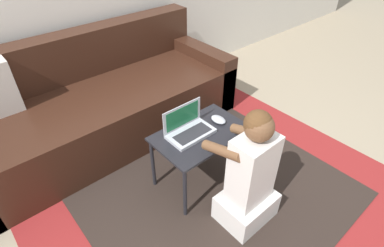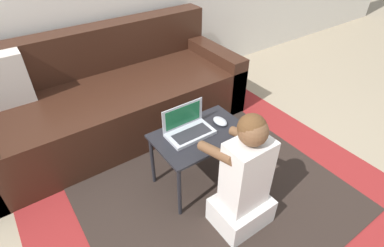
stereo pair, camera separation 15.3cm
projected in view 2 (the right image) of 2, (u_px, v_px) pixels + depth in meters
ground_plane at (211, 203)px, 1.94m from camera, size 16.00×16.00×0.00m
area_rug at (218, 198)px, 1.97m from camera, size 2.25×1.89×0.01m
couch at (109, 99)px, 2.43m from camera, size 2.13×0.85×0.78m
laptop_desk at (200, 140)px, 1.89m from camera, size 0.59×0.37×0.42m
laptop at (188, 129)px, 1.84m from camera, size 0.29×0.17×0.18m
computer_mouse at (220, 121)px, 1.93m from camera, size 0.07×0.11×0.03m
person_seated at (244, 182)px, 1.64m from camera, size 0.33×0.39×0.78m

